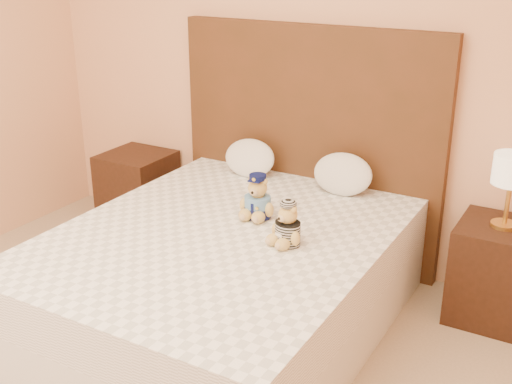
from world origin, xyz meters
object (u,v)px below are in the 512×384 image
bed (224,279)px  nightstand_left (138,190)px  teddy_prisoner (288,224)px  pillow_left (250,156)px  teddy_police (258,196)px  nightstand_right (497,272)px  pillow_right (343,172)px  lamp (512,173)px

bed → nightstand_left: size_ratio=3.64×
teddy_prisoner → pillow_left: 1.04m
bed → teddy_police: size_ratio=8.18×
nightstand_right → pillow_right: pillow_right is taller
nightstand_left → lamp: size_ratio=1.38×
bed → nightstand_left: 1.48m
nightstand_right → teddy_police: size_ratio=2.25×
nightstand_left → teddy_police: (1.31, -0.54, 0.40)m
pillow_left → pillow_right: size_ratio=0.96×
teddy_police → pillow_left: size_ratio=0.69×
bed → nightstand_right: 1.48m
nightstand_right → teddy_prisoner: (-0.90, -0.76, 0.38)m
lamp → pillow_left: 1.59m
teddy_police → pillow_right: (0.25, 0.57, 0.01)m
lamp → pillow_left: lamp is taller
nightstand_left → lamp: lamp is taller
bed → pillow_left: bearing=111.5°
nightstand_right → teddy_prisoner: teddy_prisoner is taller
bed → teddy_prisoner: teddy_prisoner is taller
teddy_police → nightstand_right: bearing=21.6°
pillow_left → teddy_prisoner: bearing=-49.2°
bed → nightstand_right: size_ratio=3.64×
teddy_police → teddy_prisoner: teddy_police is taller
bed → pillow_left: pillow_left is taller
nightstand_left → nightstand_right: (2.50, 0.00, 0.00)m
lamp → teddy_police: (-1.19, -0.54, -0.18)m
lamp → teddy_police: 1.32m
bed → teddy_police: (0.06, 0.26, 0.40)m
lamp → teddy_police: size_ratio=1.64×
nightstand_left → pillow_right: bearing=1.1°
lamp → pillow_right: (-0.94, 0.03, -0.17)m
nightstand_left → pillow_left: 1.01m
bed → teddy_police: 0.48m
bed → pillow_left: 0.98m
nightstand_left → teddy_prisoner: teddy_prisoner is taller
teddy_prisoner → pillow_left: (-0.68, 0.79, 0.02)m
bed → nightstand_left: bearing=147.4°
nightstand_right → pillow_right: size_ratio=1.50×
bed → nightstand_left: (-1.25, 0.80, -0.00)m
nightstand_right → teddy_prisoner: size_ratio=2.51×
teddy_prisoner → pillow_left: pillow_left is taller
teddy_police → pillow_left: pillow_left is taller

